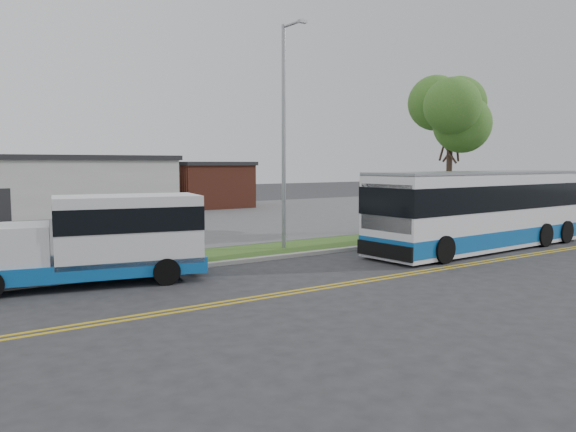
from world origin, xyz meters
TOP-DOWN VIEW (x-y plane):
  - ground at (0.00, 0.00)m, footprint 140.00×140.00m
  - lane_line_north at (0.00, -3.85)m, footprint 70.00×0.12m
  - lane_line_south at (0.00, -4.15)m, footprint 70.00×0.12m
  - curb at (0.00, 1.10)m, footprint 80.00×0.30m
  - verge at (0.00, 2.90)m, footprint 80.00×3.30m
  - parking_lot at (0.00, 17.00)m, footprint 80.00×25.00m
  - brick_wing at (10.50, 26.00)m, footprint 6.30×7.30m
  - tree_east at (14.00, 3.00)m, footprint 5.20×5.20m
  - streetlight_near at (3.00, 2.73)m, footprint 0.35×1.53m
  - shuttle_bus at (-5.40, 0.46)m, footprint 7.49×3.66m
  - transit_bus at (10.42, -1.80)m, footprint 12.46×3.42m
  - pedestrian at (-1.77, 1.90)m, footprint 0.68×0.68m
  - grocery_bag_left at (-2.07, 1.65)m, footprint 0.32×0.32m
  - grocery_bag_right at (-1.47, 2.15)m, footprint 0.32×0.32m

SIDE VIEW (x-z plane):
  - ground at x=0.00m, z-range 0.00..0.00m
  - lane_line_north at x=0.00m, z-range 0.00..0.01m
  - lane_line_south at x=0.00m, z-range 0.00..0.01m
  - verge at x=0.00m, z-range 0.00..0.10m
  - parking_lot at x=0.00m, z-range 0.00..0.10m
  - curb at x=0.00m, z-range 0.00..0.15m
  - grocery_bag_left at x=-2.07m, z-range 0.10..0.42m
  - grocery_bag_right at x=-1.47m, z-range 0.10..0.42m
  - pedestrian at x=-1.77m, z-range 0.10..1.69m
  - shuttle_bus at x=-5.40m, z-range 0.09..2.86m
  - transit_bus at x=10.42m, z-range 0.02..3.44m
  - brick_wing at x=10.50m, z-range 0.01..3.91m
  - streetlight_near at x=3.00m, z-range 0.48..9.98m
  - tree_east at x=14.00m, z-range 2.04..10.37m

